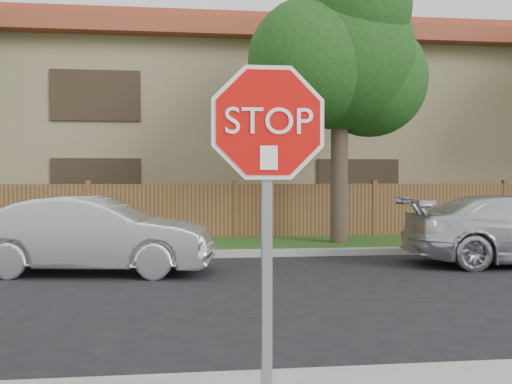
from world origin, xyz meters
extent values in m
plane|color=black|center=(0.00, 0.00, 0.00)|extent=(90.00, 90.00, 0.00)
cube|color=gray|center=(0.00, 8.15, 0.07)|extent=(70.00, 0.30, 0.15)
cube|color=#1E4714|center=(0.00, 9.80, 0.06)|extent=(70.00, 3.00, 0.12)
cube|color=#50331C|center=(0.00, 11.40, 0.80)|extent=(70.00, 0.12, 1.60)
cube|color=#97895D|center=(0.00, 17.00, 3.00)|extent=(34.00, 8.00, 6.00)
cube|color=brown|center=(0.00, 17.00, 6.25)|extent=(35.20, 9.20, 0.50)
cube|color=brown|center=(0.00, 17.00, 6.85)|extent=(33.00, 5.50, 0.70)
cylinder|color=#382B21|center=(2.50, 9.70, 1.96)|extent=(0.44, 0.44, 3.92)
sphere|color=#183911|center=(2.50, 9.70, 4.90)|extent=(3.80, 3.80, 3.80)
sphere|color=#183911|center=(3.40, 10.00, 4.34)|extent=(3.00, 3.00, 3.00)
sphere|color=#183911|center=(1.70, 9.30, 4.62)|extent=(3.20, 3.20, 3.20)
sphere|color=#183911|center=(2.70, 9.10, 5.95)|extent=(2.80, 2.80, 2.80)
cube|color=gray|center=(-1.01, -1.44, 1.25)|extent=(0.06, 0.06, 2.30)
cylinder|color=white|center=(-1.01, -1.50, 2.15)|extent=(1.01, 0.02, 1.01)
cylinder|color=#BF0B07|center=(-1.01, -1.51, 2.15)|extent=(0.93, 0.02, 0.93)
cube|color=white|center=(-1.01, -1.53, 1.93)|extent=(0.11, 0.00, 0.15)
imported|color=silver|center=(-3.14, 6.17, 0.72)|extent=(4.55, 2.17, 1.44)
camera|label=1|loc=(-1.57, -5.21, 1.81)|focal=42.00mm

